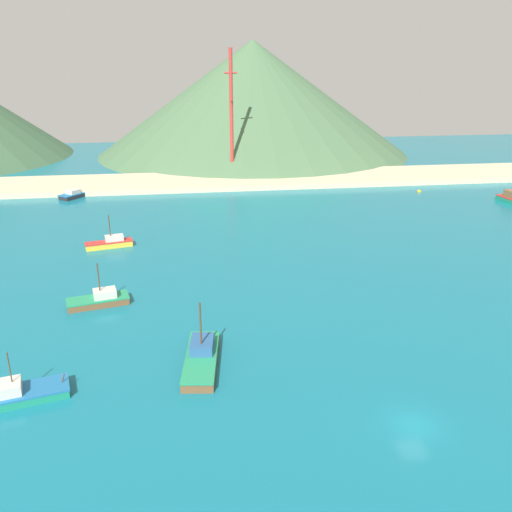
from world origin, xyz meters
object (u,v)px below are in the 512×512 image
Objects in this scene: fishing_boat_4 at (19,393)px; buoy_0 at (419,192)px; fishing_boat_5 at (110,243)px; radio_tower at (231,115)px; fishing_boat_8 at (99,300)px; fishing_boat_7 at (77,194)px; fishing_boat_1 at (201,357)px.

fishing_boat_4 is 99.40m from buoy_0.
fishing_boat_5 is 0.25× the size of radio_tower.
fishing_boat_8 is 82.96m from buoy_0.
fishing_boat_5 is 22.21m from fishing_boat_8.
fishing_boat_7 is 77.58m from buoy_0.
fishing_boat_8 reaches higher than buoy_0.
fishing_boat_7 is (-7.65, 77.38, -0.00)m from fishing_boat_4.
fishing_boat_7 is 59.23m from fishing_boat_8.
radio_tower reaches higher than fishing_boat_4.
radio_tower reaches higher than buoy_0.
fishing_boat_1 reaches higher than fishing_boat_5.
radio_tower is at bearing 72.66° from fishing_boat_4.
fishing_boat_1 is 40.04m from fishing_boat_5.
fishing_boat_1 is 89.61m from radio_tower.
fishing_boat_4 is 96.83m from radio_tower.
fishing_boat_8 reaches higher than fishing_boat_5.
fishing_boat_1 is at bearing 12.81° from fishing_boat_4.
fishing_boat_1 reaches higher than fishing_boat_4.
fishing_boat_8 is at bearing -141.64° from buoy_0.
fishing_boat_1 is 1.26× the size of fishing_boat_7.
fishing_boat_8 is 77.23m from radio_tower.
fishing_boat_8 reaches higher than fishing_boat_7.
fishing_boat_8 is at bearing -87.13° from fishing_boat_5.
fishing_boat_8 reaches higher than fishing_boat_4.
fishing_boat_1 is at bearing -97.77° from radio_tower.
fishing_boat_8 is at bearing 76.67° from fishing_boat_4.
fishing_boat_8 is (4.60, 19.43, 0.05)m from fishing_boat_4.
fishing_boat_4 is at bearing -167.19° from fishing_boat_1.
fishing_boat_1 is 1.18× the size of fishing_boat_4.
fishing_boat_1 is at bearing -128.33° from buoy_0.
fishing_boat_7 is (-11.14, 35.77, -0.08)m from fishing_boat_5.
buoy_0 is at bearing 51.67° from fishing_boat_1.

